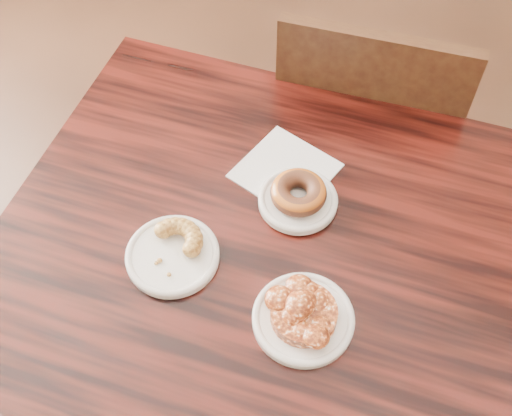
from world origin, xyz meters
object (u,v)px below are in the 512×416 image
Objects in this scene: cafe_table at (252,349)px; cruller_fragment at (171,249)px; apple_fritter at (304,312)px; chair_far at (365,131)px; glazed_donut at (299,193)px.

cruller_fragment is at bearing -163.73° from cafe_table.
cruller_fragment is at bearing -171.58° from apple_fritter.
cafe_table is at bearing 164.28° from apple_fritter.
chair_far is 8.52× the size of cruller_fragment.
cafe_table is at bearing 78.99° from chair_far.
glazed_donut is 0.67× the size of apple_fritter.
chair_far is 9.02× the size of glazed_donut.
cafe_table is 0.42m from cruller_fragment.
cruller_fragment reaches higher than cafe_table.
cruller_fragment is at bearing -115.71° from glazed_donut.
chair_far is 0.77m from cruller_fragment.
glazed_donut is (0.10, -0.48, 0.33)m from chair_far.
cafe_table is 1.00× the size of chair_far.
chair_far is 6.04× the size of apple_fritter.
apple_fritter is (0.13, -0.04, 0.40)m from cafe_table.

